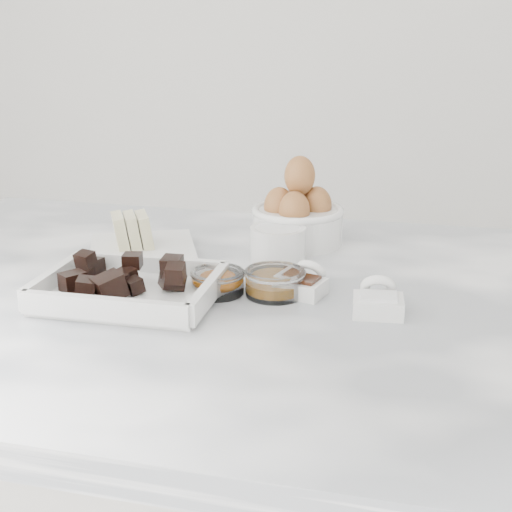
{
  "coord_description": "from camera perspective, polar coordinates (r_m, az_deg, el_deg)",
  "views": [
    {
      "loc": [
        0.24,
        -0.86,
        1.28
      ],
      "look_at": [
        0.02,
        0.03,
        0.98
      ],
      "focal_mm": 50.0,
      "sensor_mm": 36.0,
      "label": 1
    }
  ],
  "objects": [
    {
      "name": "egg_bowl",
      "position": [
        1.15,
        3.36,
        3.27
      ],
      "size": [
        0.15,
        0.15,
        0.14
      ],
      "color": "white",
      "rests_on": "marble_slab"
    },
    {
      "name": "honey_bowl",
      "position": [
        0.93,
        1.51,
        -2.09
      ],
      "size": [
        0.08,
        0.08,
        0.04
      ],
      "color": "white",
      "rests_on": "marble_slab"
    },
    {
      "name": "zest_bowl",
      "position": [
        0.94,
        -3.07,
        -2.01
      ],
      "size": [
        0.07,
        0.07,
        0.03
      ],
      "color": "white",
      "rests_on": "marble_slab"
    },
    {
      "name": "butter_plate",
      "position": [
        1.11,
        -9.21,
        1.21
      ],
      "size": [
        0.21,
        0.21,
        0.06
      ],
      "color": "white",
      "rests_on": "marble_slab"
    },
    {
      "name": "marble_slab",
      "position": [
        0.96,
        -1.59,
        -3.84
      ],
      "size": [
        1.2,
        0.8,
        0.04
      ],
      "primitive_type": "cube",
      "color": "white",
      "rests_on": "cabinet"
    },
    {
      "name": "vanilla_spoon",
      "position": [
        0.94,
        3.85,
        -2.15
      ],
      "size": [
        0.07,
        0.08,
        0.04
      ],
      "color": "white",
      "rests_on": "marble_slab"
    },
    {
      "name": "sugar_ramekin",
      "position": [
        1.07,
        1.76,
        1.13
      ],
      "size": [
        0.08,
        0.08,
        0.05
      ],
      "color": "white",
      "rests_on": "marble_slab"
    },
    {
      "name": "chocolate_dish",
      "position": [
        0.93,
        -10.09,
        -2.12
      ],
      "size": [
        0.23,
        0.18,
        0.06
      ],
      "color": "white",
      "rests_on": "marble_slab"
    },
    {
      "name": "salt_spoon",
      "position": [
        0.89,
        9.74,
        -3.52
      ],
      "size": [
        0.07,
        0.08,
        0.05
      ],
      "color": "white",
      "rests_on": "marble_slab"
    }
  ]
}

